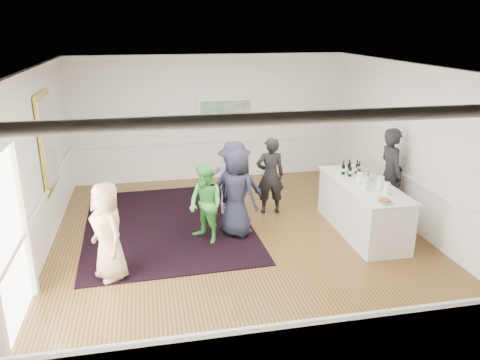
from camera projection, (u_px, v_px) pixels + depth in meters
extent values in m
plane|color=brown|center=(241.00, 242.00, 8.79)|extent=(8.00, 8.00, 0.00)
cube|color=white|center=(241.00, 68.00, 7.77)|extent=(7.00, 8.00, 0.02)
cube|color=white|center=(31.00, 172.00, 7.62)|extent=(0.02, 8.00, 3.20)
cube|color=white|center=(420.00, 150.00, 8.94)|extent=(0.02, 8.00, 3.20)
cube|color=white|center=(210.00, 118.00, 12.00)|extent=(7.00, 0.02, 3.20)
cube|color=white|center=(323.00, 272.00, 4.56)|extent=(7.00, 0.02, 3.20)
cube|color=gold|center=(47.00, 142.00, 8.77)|extent=(0.04, 1.25, 1.85)
cube|color=white|center=(49.00, 142.00, 8.78)|extent=(0.01, 1.05, 1.65)
cube|color=white|center=(24.00, 221.00, 6.76)|extent=(0.10, 0.14, 2.40)
cube|color=white|center=(6.00, 246.00, 5.99)|extent=(0.02, 1.50, 2.40)
cube|color=white|center=(226.00, 111.00, 11.97)|extent=(1.44, 0.05, 0.66)
cube|color=#235F2E|center=(226.00, 111.00, 11.94)|extent=(1.30, 0.01, 0.52)
cube|color=black|center=(168.00, 224.00, 9.56)|extent=(3.41, 4.39, 0.02)
cube|color=silver|center=(362.00, 208.00, 9.10)|extent=(0.88, 2.41, 0.99)
cube|color=silver|center=(364.00, 184.00, 8.94)|extent=(0.94, 2.47, 0.02)
imported|color=black|center=(390.00, 175.00, 9.51)|extent=(0.50, 0.73, 1.95)
imported|color=tan|center=(108.00, 231.00, 7.34)|extent=(0.83, 0.94, 1.62)
imported|color=#4DC04E|center=(206.00, 204.00, 8.62)|extent=(0.86, 0.91, 1.48)
imported|color=white|center=(229.00, 181.00, 9.90)|extent=(0.93, 0.64, 1.47)
imported|color=#1E2033|center=(234.00, 185.00, 9.27)|extent=(1.13, 0.66, 1.75)
imported|color=black|center=(270.00, 176.00, 9.92)|extent=(0.63, 0.43, 1.67)
imported|color=#1E2033|center=(237.00, 193.00, 8.86)|extent=(0.97, 0.98, 1.71)
cylinder|color=#6FA93C|center=(365.00, 183.00, 8.58)|extent=(0.12, 0.12, 0.24)
cylinder|color=#E14250|center=(381.00, 182.00, 8.66)|extent=(0.12, 0.12, 0.24)
cylinder|color=#68C044|center=(360.00, 178.00, 8.88)|extent=(0.12, 0.12, 0.24)
cylinder|color=beige|center=(387.00, 188.00, 8.33)|extent=(0.12, 0.12, 0.24)
cylinder|color=#73A53A|center=(380.00, 184.00, 8.57)|extent=(0.12, 0.12, 0.24)
cylinder|color=silver|center=(363.00, 175.00, 9.09)|extent=(0.26, 0.26, 0.25)
imported|color=white|center=(385.00, 202.00, 7.94)|extent=(0.24, 0.24, 0.06)
cylinder|color=#9C633E|center=(385.00, 200.00, 7.93)|extent=(0.19, 0.19, 0.04)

